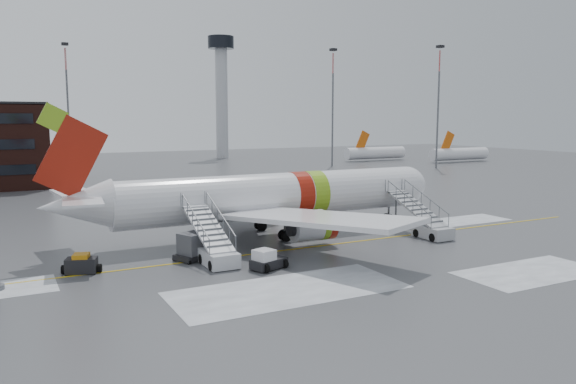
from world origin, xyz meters
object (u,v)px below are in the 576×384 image
airliner (267,197)px  airstair_aft (215,248)px  airstair_fwd (427,224)px  pushback_tug (267,260)px  baggage_tractor (82,265)px  uld_container (193,247)px

airliner → airstair_aft: (-7.17, -6.54, -2.35)m
airliner → airstair_fwd: 13.85m
airliner → airstair_aft: airliner is taller
airliner → airstair_fwd: size_ratio=4.55×
airstair_aft → pushback_tug: (2.55, -3.12, -0.45)m
airliner → baggage_tractor: (-15.81, -4.90, -2.86)m
airstair_fwd → airstair_aft: same height
pushback_tug → baggage_tractor: bearing=157.0°
baggage_tractor → airstair_fwd: bearing=-3.4°
airstair_aft → airstair_fwd: bearing=0.0°
airliner → uld_container: 9.89m
airstair_aft → airliner: bearing=42.3°
airliner → airstair_fwd: (11.99, -6.54, -2.35)m
uld_container → airliner: bearing=30.8°
airliner → baggage_tractor: 16.79m
pushback_tug → baggage_tractor: pushback_tug is taller
airstair_fwd → uld_container: 20.28m
airstair_aft → pushback_tug: 4.06m
airstair_fwd → pushback_tug: (-16.61, -3.12, -0.45)m
airstair_aft → baggage_tractor: size_ratio=2.91×
pushback_tug → baggage_tractor: (-11.19, 4.75, -0.06)m
pushback_tug → baggage_tractor: size_ratio=1.03×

